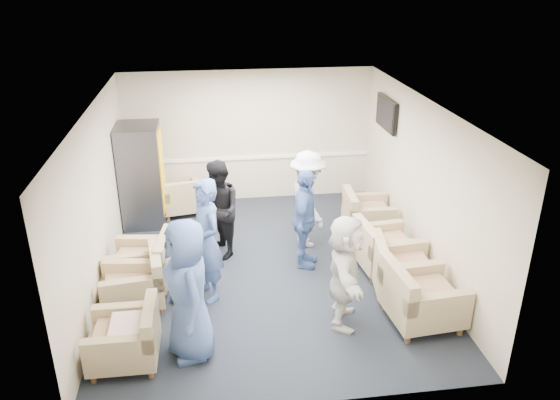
{
  "coord_description": "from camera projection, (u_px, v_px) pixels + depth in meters",
  "views": [
    {
      "loc": [
        -0.83,
        -7.66,
        4.58
      ],
      "look_at": [
        0.24,
        0.2,
        1.13
      ],
      "focal_mm": 35.0,
      "sensor_mm": 36.0,
      "label": 1
    }
  ],
  "objects": [
    {
      "name": "right_wall",
      "position": [
        422.0,
        185.0,
        8.66
      ],
      "size": [
        0.02,
        6.0,
        2.7
      ],
      "primitive_type": "cube",
      "color": "beige",
      "rests_on": "floor"
    },
    {
      "name": "chair_rail",
      "position": [
        250.0,
        158.0,
        11.24
      ],
      "size": [
        4.98,
        0.04,
        0.06
      ],
      "primitive_type": "cube",
      "color": "white",
      "rests_on": "back_wall"
    },
    {
      "name": "armchair_right_midfar",
      "position": [
        382.0,
        249.0,
        8.77
      ],
      "size": [
        0.97,
        0.97,
        0.71
      ],
      "rotation": [
        0.0,
        0.0,
        1.67
      ],
      "color": "tan",
      "rests_on": "floor"
    },
    {
      "name": "armchair_right_near",
      "position": [
        419.0,
        299.0,
        7.43
      ],
      "size": [
        1.02,
        1.02,
        0.75
      ],
      "rotation": [
        0.0,
        0.0,
        1.66
      ],
      "color": "tan",
      "rests_on": "floor"
    },
    {
      "name": "pillow",
      "position": [
        126.0,
        327.0,
        6.64
      ],
      "size": [
        0.37,
        0.49,
        0.14
      ],
      "primitive_type": "cube",
      "rotation": [
        0.0,
        0.0,
        -1.56
      ],
      "color": "silver",
      "rests_on": "armchair_left_near"
    },
    {
      "name": "armchair_right_midnear",
      "position": [
        398.0,
        269.0,
        8.22
      ],
      "size": [
        0.99,
        0.99,
        0.7
      ],
      "rotation": [
        0.0,
        0.0,
        1.43
      ],
      "color": "tan",
      "rests_on": "floor"
    },
    {
      "name": "person_mid_right",
      "position": [
        305.0,
        219.0,
        8.69
      ],
      "size": [
        0.69,
        1.05,
        1.66
      ],
      "primitive_type": "imported",
      "rotation": [
        0.0,
        0.0,
        1.25
      ],
      "color": "#4360A3",
      "rests_on": "floor"
    },
    {
      "name": "front_wall",
      "position": [
        299.0,
        304.0,
        5.62
      ],
      "size": [
        5.0,
        0.02,
        2.7
      ],
      "primitive_type": "cube",
      "color": "beige",
      "rests_on": "floor"
    },
    {
      "name": "person_back_right",
      "position": [
        308.0,
        199.0,
        9.36
      ],
      "size": [
        0.82,
        1.2,
        1.72
      ],
      "primitive_type": "imported",
      "rotation": [
        0.0,
        0.0,
        1.74
      ],
      "color": "white",
      "rests_on": "floor"
    },
    {
      "name": "armchair_left_mid",
      "position": [
        136.0,
        283.0,
        7.86
      ],
      "size": [
        0.97,
        0.97,
        0.69
      ],
      "rotation": [
        0.0,
        0.0,
        -1.43
      ],
      "color": "tan",
      "rests_on": "floor"
    },
    {
      "name": "left_wall",
      "position": [
        98.0,
        202.0,
        8.04
      ],
      "size": [
        0.02,
        6.0,
        2.7
      ],
      "primitive_type": "cube",
      "color": "beige",
      "rests_on": "floor"
    },
    {
      "name": "armchair_right_far",
      "position": [
        365.0,
        215.0,
        10.02
      ],
      "size": [
        0.88,
        0.88,
        0.67
      ],
      "rotation": [
        0.0,
        0.0,
        1.52
      ],
      "color": "tan",
      "rests_on": "floor"
    },
    {
      "name": "vending_machine",
      "position": [
        142.0,
        175.0,
        10.16
      ],
      "size": [
        0.78,
        0.91,
        1.91
      ],
      "color": "#4F5057",
      "rests_on": "floor"
    },
    {
      "name": "person_back_left",
      "position": [
        219.0,
        210.0,
        9.0
      ],
      "size": [
        0.88,
        0.99,
        1.68
      ],
      "primitive_type": "imported",
      "rotation": [
        0.0,
        0.0,
        -1.21
      ],
      "color": "black",
      "rests_on": "floor"
    },
    {
      "name": "ceiling",
      "position": [
        265.0,
        106.0,
        7.81
      ],
      "size": [
        6.0,
        6.0,
        0.0
      ],
      "primitive_type": "plane",
      "rotation": [
        3.14,
        0.0,
        0.0
      ],
      "color": "white",
      "rests_on": "back_wall"
    },
    {
      "name": "floor",
      "position": [
        267.0,
        269.0,
        8.89
      ],
      "size": [
        6.0,
        6.0,
        0.0
      ],
      "primitive_type": "plane",
      "color": "black",
      "rests_on": "ground"
    },
    {
      "name": "person_front_right",
      "position": [
        345.0,
        271.0,
        7.28
      ],
      "size": [
        0.83,
        1.56,
        1.61
      ],
      "primitive_type": "imported",
      "rotation": [
        0.0,
        0.0,
        1.32
      ],
      "color": "silver",
      "rests_on": "floor"
    },
    {
      "name": "backpack",
      "position": [
        182.0,
        287.0,
        7.97
      ],
      "size": [
        0.28,
        0.21,
        0.46
      ],
      "rotation": [
        0.0,
        0.0,
        0.07
      ],
      "color": "black",
      "rests_on": "floor"
    },
    {
      "name": "person_mid_left",
      "position": [
        206.0,
        241.0,
        7.81
      ],
      "size": [
        0.68,
        0.8,
        1.86
      ],
      "primitive_type": "imported",
      "rotation": [
        0.0,
        0.0,
        -1.15
      ],
      "color": "#4360A3",
      "rests_on": "floor"
    },
    {
      "name": "person_front_left",
      "position": [
        188.0,
        290.0,
        6.62
      ],
      "size": [
        0.81,
        1.04,
        1.86
      ],
      "primitive_type": "imported",
      "rotation": [
        0.0,
        0.0,
        -1.3
      ],
      "color": "#4360A3",
      "rests_on": "floor"
    },
    {
      "name": "armchair_corner",
      "position": [
        182.0,
        198.0,
        10.77
      ],
      "size": [
        0.93,
        0.93,
        0.64
      ],
      "rotation": [
        0.0,
        0.0,
        3.32
      ],
      "color": "tan",
      "rests_on": "floor"
    },
    {
      "name": "armchair_left_near",
      "position": [
        128.0,
        339.0,
        6.71
      ],
      "size": [
        0.84,
        0.84,
        0.66
      ],
      "rotation": [
        0.0,
        0.0,
        -1.58
      ],
      "color": "tan",
      "rests_on": "floor"
    },
    {
      "name": "armchair_left_far",
      "position": [
        145.0,
        266.0,
        8.29
      ],
      "size": [
        1.01,
        1.01,
        0.72
      ],
      "rotation": [
        0.0,
        0.0,
        -1.7
      ],
      "color": "tan",
      "rests_on": "floor"
    },
    {
      "name": "back_wall",
      "position": [
        249.0,
        137.0,
        11.08
      ],
      "size": [
        5.0,
        0.02,
        2.7
      ],
      "primitive_type": "cube",
      "color": "beige",
      "rests_on": "floor"
    },
    {
      "name": "tv",
      "position": [
        386.0,
        114.0,
        10.01
      ],
      "size": [
        0.1,
        1.0,
        0.58
      ],
      "color": "black",
      "rests_on": "right_wall"
    }
  ]
}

